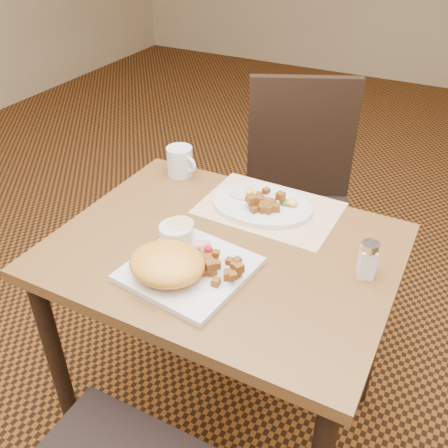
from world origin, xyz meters
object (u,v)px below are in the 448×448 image
chair_far (299,193)px  coffee_mug (180,161)px  table (223,277)px  plate_square (189,269)px  salt_shaker (368,259)px  plate_oval (261,205)px

chair_far → coffee_mug: 0.56m
table → plate_square: (-0.03, -0.13, 0.12)m
chair_far → plate_square: bearing=65.4°
table → salt_shaker: size_ratio=9.00×
plate_square → salt_shaker: size_ratio=2.80×
chair_far → plate_oval: (0.04, -0.48, 0.22)m
salt_shaker → coffee_mug: salt_shaker is taller
salt_shaker → coffee_mug: bearing=160.7°
table → plate_oval: (0.01, 0.22, 0.12)m
coffee_mug → salt_shaker: bearing=-19.3°
plate_square → coffee_mug: (-0.29, 0.42, 0.04)m
chair_far → coffee_mug: bearing=30.3°
plate_square → plate_oval: size_ratio=0.92×
plate_square → coffee_mug: coffee_mug is taller
salt_shaker → coffee_mug: size_ratio=0.87×
plate_square → coffee_mug: size_ratio=2.44×
chair_far → salt_shaker: bearing=96.7°
plate_square → salt_shaker: salt_shaker is taller
plate_square → chair_far: bearing=90.0°
salt_shaker → plate_oval: bearing=154.7°
table → coffee_mug: size_ratio=7.83×
table → plate_square: bearing=-100.9°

